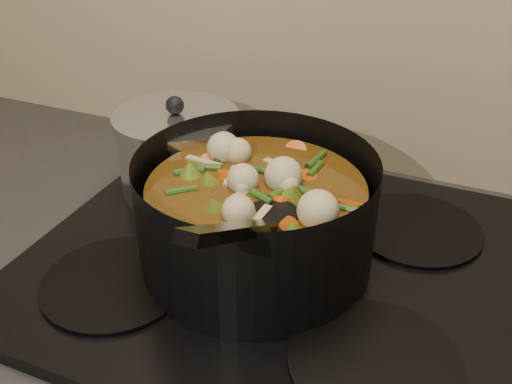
% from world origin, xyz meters
% --- Properties ---
extents(stovetop, '(0.62, 0.54, 0.03)m').
position_xyz_m(stovetop, '(0.00, 1.93, 0.92)').
color(stovetop, black).
rests_on(stovetop, counter).
extents(stockpot, '(0.34, 0.42, 0.22)m').
position_xyz_m(stockpot, '(-0.02, 1.91, 1.00)').
color(stockpot, black).
rests_on(stockpot, stovetop).
extents(saucepan, '(0.19, 0.19, 0.15)m').
position_xyz_m(saucepan, '(-0.20, 2.03, 0.99)').
color(saucepan, silver).
rests_on(saucepan, stovetop).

